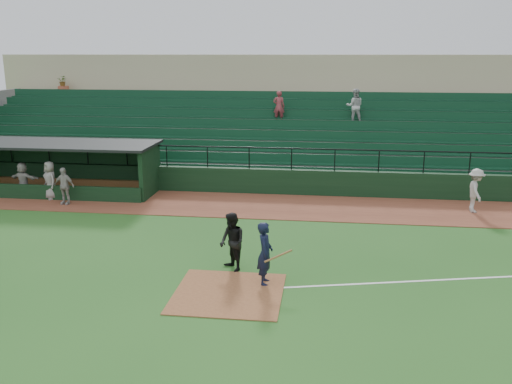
# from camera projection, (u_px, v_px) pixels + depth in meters

# --- Properties ---
(ground) EXTENTS (90.00, 90.00, 0.00)m
(ground) POSITION_uv_depth(u_px,v_px,m) (234.00, 279.00, 16.12)
(ground) COLOR #22531A
(ground) RESTS_ON ground
(warning_track) EXTENTS (40.00, 4.00, 0.03)m
(warning_track) POSITION_uv_depth(u_px,v_px,m) (265.00, 206.00, 23.80)
(warning_track) COLOR brown
(warning_track) RESTS_ON ground
(home_plate_dirt) EXTENTS (3.00, 3.00, 0.03)m
(home_plate_dirt) POSITION_uv_depth(u_px,v_px,m) (228.00, 293.00, 15.16)
(home_plate_dirt) COLOR brown
(home_plate_dirt) RESTS_ON ground
(foul_line) EXTENTS (17.49, 4.44, 0.01)m
(foul_line) POSITION_uv_depth(u_px,v_px,m) (505.00, 277.00, 16.28)
(foul_line) COLOR white
(foul_line) RESTS_ON ground
(stadium_structure) EXTENTS (38.00, 13.08, 6.40)m
(stadium_structure) POSITION_uv_depth(u_px,v_px,m) (281.00, 128.00, 31.36)
(stadium_structure) COLOR black
(stadium_structure) RESTS_ON ground
(dugout) EXTENTS (8.90, 3.20, 2.42)m
(dugout) POSITION_uv_depth(u_px,v_px,m) (67.00, 164.00, 26.18)
(dugout) COLOR black
(dugout) RESTS_ON ground
(batter_at_plate) EXTENTS (1.03, 0.72, 1.86)m
(batter_at_plate) POSITION_uv_depth(u_px,v_px,m) (265.00, 253.00, 15.58)
(batter_at_plate) COLOR black
(batter_at_plate) RESTS_ON ground
(umpire) EXTENTS (1.09, 1.12, 1.82)m
(umpire) POSITION_uv_depth(u_px,v_px,m) (232.00, 242.00, 16.58)
(umpire) COLOR black
(umpire) RESTS_ON ground
(runner) EXTENTS (0.69, 1.19, 1.84)m
(runner) POSITION_uv_depth(u_px,v_px,m) (476.00, 191.00, 22.62)
(runner) COLOR #ACA7A1
(runner) RESTS_ON warning_track
(dugout_player_a) EXTENTS (1.00, 0.50, 1.64)m
(dugout_player_a) POSITION_uv_depth(u_px,v_px,m) (64.00, 186.00, 23.83)
(dugout_player_a) COLOR #A7A19C
(dugout_player_a) RESTS_ON warning_track
(dugout_player_b) EXTENTS (1.01, 0.97, 1.74)m
(dugout_player_b) POSITION_uv_depth(u_px,v_px,m) (50.00, 180.00, 24.67)
(dugout_player_b) COLOR gray
(dugout_player_b) RESTS_ON warning_track
(dugout_player_c) EXTENTS (1.54, 0.71, 1.60)m
(dugout_player_c) POSITION_uv_depth(u_px,v_px,m) (23.00, 179.00, 25.16)
(dugout_player_c) COLOR #ABA5A0
(dugout_player_c) RESTS_ON warning_track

